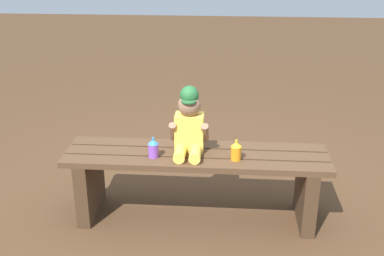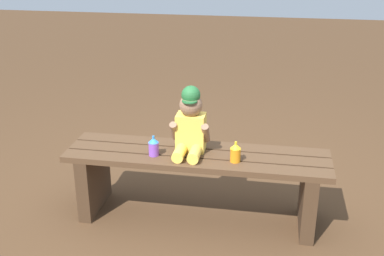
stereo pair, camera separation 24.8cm
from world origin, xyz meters
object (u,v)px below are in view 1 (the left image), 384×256
(sippy_cup_left, at_px, (153,148))
(child_figure, at_px, (189,124))
(sippy_cup_right, at_px, (236,150))
(park_bench, at_px, (196,174))

(sippy_cup_left, bearing_deg, child_figure, 24.89)
(child_figure, bearing_deg, sippy_cup_right, -18.60)
(child_figure, distance_m, sippy_cup_right, 0.32)
(sippy_cup_left, height_order, sippy_cup_right, same)
(park_bench, bearing_deg, child_figure, 156.54)
(park_bench, xyz_separation_m, sippy_cup_right, (0.23, -0.07, 0.20))
(sippy_cup_left, xyz_separation_m, sippy_cup_right, (0.48, 0.00, 0.00))
(child_figure, bearing_deg, park_bench, -23.46)
(park_bench, height_order, sippy_cup_left, sippy_cup_left)
(child_figure, relative_size, sippy_cup_right, 3.26)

